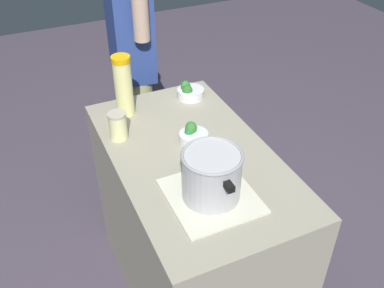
{
  "coord_description": "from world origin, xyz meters",
  "views": [
    {
      "loc": [
        -1.27,
        0.58,
        1.99
      ],
      "look_at": [
        0.0,
        0.0,
        0.95
      ],
      "focal_mm": 40.73,
      "sensor_mm": 36.0,
      "label": 1
    }
  ],
  "objects_px": {
    "cooking_pot": "(212,175)",
    "mason_jar": "(118,126)",
    "lemonade_pitcher": "(123,86)",
    "broccoli_bowl_front": "(190,92)",
    "broccoli_bowl_center": "(193,136)",
    "person_cook": "(133,65)"
  },
  "relations": [
    {
      "from": "cooking_pot",
      "to": "mason_jar",
      "type": "bearing_deg",
      "value": 21.59
    },
    {
      "from": "lemonade_pitcher",
      "to": "broccoli_bowl_front",
      "type": "xyz_separation_m",
      "value": [
        0.01,
        -0.33,
        -0.11
      ]
    },
    {
      "from": "mason_jar",
      "to": "broccoli_bowl_center",
      "type": "relative_size",
      "value": 1.0
    },
    {
      "from": "cooking_pot",
      "to": "mason_jar",
      "type": "height_order",
      "value": "cooking_pot"
    },
    {
      "from": "mason_jar",
      "to": "broccoli_bowl_center",
      "type": "xyz_separation_m",
      "value": [
        -0.15,
        -0.28,
        -0.03
      ]
    },
    {
      "from": "broccoli_bowl_center",
      "to": "person_cook",
      "type": "height_order",
      "value": "person_cook"
    },
    {
      "from": "lemonade_pitcher",
      "to": "broccoli_bowl_center",
      "type": "bearing_deg",
      "value": -150.43
    },
    {
      "from": "mason_jar",
      "to": "broccoli_bowl_front",
      "type": "relative_size",
      "value": 0.93
    },
    {
      "from": "broccoli_bowl_front",
      "to": "person_cook",
      "type": "height_order",
      "value": "person_cook"
    },
    {
      "from": "lemonade_pitcher",
      "to": "person_cook",
      "type": "xyz_separation_m",
      "value": [
        0.47,
        -0.19,
        -0.15
      ]
    },
    {
      "from": "lemonade_pitcher",
      "to": "mason_jar",
      "type": "height_order",
      "value": "lemonade_pitcher"
    },
    {
      "from": "broccoli_bowl_front",
      "to": "broccoli_bowl_center",
      "type": "relative_size",
      "value": 1.07
    },
    {
      "from": "cooking_pot",
      "to": "broccoli_bowl_front",
      "type": "xyz_separation_m",
      "value": [
        0.68,
        -0.22,
        -0.08
      ]
    },
    {
      "from": "broccoli_bowl_center",
      "to": "person_cook",
      "type": "xyz_separation_m",
      "value": [
        0.8,
        0.0,
        -0.03
      ]
    },
    {
      "from": "mason_jar",
      "to": "broccoli_bowl_front",
      "type": "distance_m",
      "value": 0.46
    },
    {
      "from": "cooking_pot",
      "to": "lemonade_pitcher",
      "type": "height_order",
      "value": "lemonade_pitcher"
    },
    {
      "from": "lemonade_pitcher",
      "to": "person_cook",
      "type": "bearing_deg",
      "value": -21.58
    },
    {
      "from": "person_cook",
      "to": "broccoli_bowl_front",
      "type": "bearing_deg",
      "value": -162.81
    },
    {
      "from": "broccoli_bowl_front",
      "to": "person_cook",
      "type": "xyz_separation_m",
      "value": [
        0.46,
        0.14,
        -0.03
      ]
    },
    {
      "from": "lemonade_pitcher",
      "to": "mason_jar",
      "type": "distance_m",
      "value": 0.21
    },
    {
      "from": "mason_jar",
      "to": "broccoli_bowl_center",
      "type": "bearing_deg",
      "value": -119.35
    },
    {
      "from": "broccoli_bowl_front",
      "to": "person_cook",
      "type": "relative_size",
      "value": 0.08
    }
  ]
}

